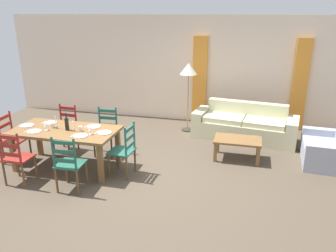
{
  "coord_description": "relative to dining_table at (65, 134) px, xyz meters",
  "views": [
    {
      "loc": [
        1.78,
        -5.1,
        2.75
      ],
      "look_at": [
        0.35,
        0.5,
        0.75
      ],
      "focal_mm": 35.33,
      "sensor_mm": 36.0,
      "label": 1
    }
  ],
  "objects": [
    {
      "name": "dining_chair_head_east",
      "position": [
        1.14,
        -0.02,
        -0.19
      ],
      "size": [
        0.42,
        0.44,
        0.96
      ],
      "color": "#255C4F",
      "rests_on": "ground_plane"
    },
    {
      "name": "coffee_table",
      "position": [
        3.03,
        1.16,
        -0.31
      ],
      "size": [
        0.9,
        0.56,
        0.42
      ],
      "color": "brown",
      "rests_on": "ground_plane"
    },
    {
      "name": "dinner_plate_far_left",
      "position": [
        -0.45,
        0.25,
        0.1
      ],
      "size": [
        0.24,
        0.24,
        0.02
      ],
      "primitive_type": "cylinder",
      "color": "white",
      "rests_on": "dining_table"
    },
    {
      "name": "wine_bottle",
      "position": [
        0.06,
        -0.02,
        0.2
      ],
      "size": [
        0.07,
        0.07,
        0.32
      ],
      "color": "black",
      "rests_on": "dining_table"
    },
    {
      "name": "dinner_plate_head_west",
      "position": [
        -0.78,
        -0.0,
        0.1
      ],
      "size": [
        0.24,
        0.24,
        0.02
      ],
      "primitive_type": "cylinder",
      "color": "white",
      "rests_on": "dining_table"
    },
    {
      "name": "dining_chair_near_left",
      "position": [
        -0.48,
        -0.76,
        -0.19
      ],
      "size": [
        0.42,
        0.4,
        0.96
      ],
      "color": "maroon",
      "rests_on": "ground_plane"
    },
    {
      "name": "candle_tall",
      "position": [
        -0.18,
        0.02,
        0.15
      ],
      "size": [
        0.05,
        0.05,
        0.23
      ],
      "color": "#998C66",
      "rests_on": "dining_table"
    },
    {
      "name": "wall_far",
      "position": [
        1.41,
        3.44,
        0.69
      ],
      "size": [
        9.6,
        0.16,
        2.7
      ],
      "primitive_type": "cube",
      "color": "beige",
      "rests_on": "ground_plane"
    },
    {
      "name": "dining_chair_far_right",
      "position": [
        0.45,
        0.76,
        -0.19
      ],
      "size": [
        0.44,
        0.42,
        0.96
      ],
      "color": "#205A4B",
      "rests_on": "ground_plane"
    },
    {
      "name": "fork_head_west",
      "position": [
        -0.93,
        -0.0,
        0.09
      ],
      "size": [
        0.02,
        0.17,
        0.01
      ],
      "primitive_type": "cube",
      "rotation": [
        0.0,
        0.0,
        -0.0
      ],
      "color": "silver",
      "rests_on": "dining_table"
    },
    {
      "name": "dining_chair_head_west",
      "position": [
        -1.14,
        -0.0,
        -0.19
      ],
      "size": [
        0.43,
        0.45,
        0.96
      ],
      "color": "maroon",
      "rests_on": "ground_plane"
    },
    {
      "name": "standing_lamp",
      "position": [
        1.76,
        2.56,
        0.75
      ],
      "size": [
        0.4,
        0.4,
        1.64
      ],
      "color": "#332D28",
      "rests_on": "ground_plane"
    },
    {
      "name": "dinner_plate_far_right",
      "position": [
        0.45,
        0.25,
        0.1
      ],
      "size": [
        0.24,
        0.24,
        0.02
      ],
      "primitive_type": "cylinder",
      "color": "white",
      "rests_on": "dining_table"
    },
    {
      "name": "wine_glass_near_right",
      "position": [
        0.57,
        -0.12,
        0.2
      ],
      "size": [
        0.06,
        0.06,
        0.16
      ],
      "color": "white",
      "rests_on": "dining_table"
    },
    {
      "name": "couch",
      "position": [
        3.12,
        2.37,
        -0.37
      ],
      "size": [
        2.37,
        1.11,
        0.8
      ],
      "color": "beige",
      "rests_on": "ground_plane"
    },
    {
      "name": "curtain_panel_right",
      "position": [
        4.31,
        3.3,
        0.44
      ],
      "size": [
        0.35,
        0.08,
        2.2
      ],
      "primitive_type": "cube",
      "color": "orange",
      "rests_on": "ground_plane"
    },
    {
      "name": "fork_head_east",
      "position": [
        0.63,
        -0.0,
        0.09
      ],
      "size": [
        0.02,
        0.17,
        0.01
      ],
      "primitive_type": "cube",
      "rotation": [
        0.0,
        0.0,
        -0.04
      ],
      "color": "silver",
      "rests_on": "dining_table"
    },
    {
      "name": "fork_far_left",
      "position": [
        -0.6,
        0.25,
        0.09
      ],
      "size": [
        0.03,
        0.17,
        0.01
      ],
      "primitive_type": "cube",
      "rotation": [
        0.0,
        0.0,
        0.08
      ],
      "color": "silver",
      "rests_on": "dining_table"
    },
    {
      "name": "coffee_cup_primary",
      "position": [
        0.32,
        -0.01,
        0.13
      ],
      "size": [
        0.07,
        0.07,
        0.09
      ],
      "primitive_type": "cylinder",
      "color": "beige",
      "rests_on": "dining_table"
    },
    {
      "name": "dining_table",
      "position": [
        0.0,
        0.0,
        0.0
      ],
      "size": [
        1.9,
        0.96,
        0.75
      ],
      "color": "brown",
      "rests_on": "ground_plane"
    },
    {
      "name": "dining_chair_near_right",
      "position": [
        0.49,
        -0.75,
        -0.19
      ],
      "size": [
        0.44,
        0.42,
        0.96
      ],
      "color": "#225A47",
      "rests_on": "ground_plane"
    },
    {
      "name": "dinner_plate_head_east",
      "position": [
        0.78,
        -0.0,
        0.1
      ],
      "size": [
        0.24,
        0.24,
        0.02
      ],
      "primitive_type": "cylinder",
      "color": "white",
      "rests_on": "dining_table"
    },
    {
      "name": "fork_near_left",
      "position": [
        -0.6,
        -0.25,
        0.09
      ],
      "size": [
        0.03,
        0.17,
        0.01
      ],
      "primitive_type": "cube",
      "rotation": [
        0.0,
        0.0,
        -0.07
      ],
      "color": "silver",
      "rests_on": "dining_table"
    },
    {
      "name": "wine_glass_near_left",
      "position": [
        -0.29,
        -0.12,
        0.2
      ],
      "size": [
        0.06,
        0.06,
        0.16
      ],
      "color": "white",
      "rests_on": "dining_table"
    },
    {
      "name": "fork_near_right",
      "position": [
        0.3,
        -0.25,
        0.09
      ],
      "size": [
        0.02,
        0.17,
        0.01
      ],
      "primitive_type": "cube",
      "rotation": [
        0.0,
        0.0,
        -0.03
      ],
      "color": "silver",
      "rests_on": "dining_table"
    },
    {
      "name": "candle_short",
      "position": [
        0.2,
        -0.04,
        0.13
      ],
      "size": [
        0.05,
        0.05,
        0.18
      ],
      "color": "#998C66",
      "rests_on": "dining_table"
    },
    {
      "name": "dining_chair_far_left",
      "position": [
        -0.44,
        0.74,
        -0.19
      ],
      "size": [
        0.44,
        0.42,
        0.96
      ],
      "color": "maroon",
      "rests_on": "ground_plane"
    },
    {
      "name": "ground_plane",
      "position": [
        1.41,
        0.14,
        -0.67
      ],
      "size": [
        9.6,
        9.6,
        0.02
      ],
      "primitive_type": "cube",
      "color": "#4F4234"
    },
    {
      "name": "fork_far_right",
      "position": [
        0.3,
        0.25,
        0.09
      ],
      "size": [
        0.02,
        0.17,
        0.01
      ],
      "primitive_type": "cube",
      "rotation": [
        0.0,
        0.0,
        0.02
      ],
      "color": "silver",
      "rests_on": "dining_table"
    },
    {
      "name": "curtain_panel_left",
      "position": [
        1.91,
        3.3,
        0.44
      ],
      "size": [
        0.35,
        0.08,
        2.2
      ],
      "primitive_type": "cube",
      "color": "orange",
      "rests_on": "ground_plane"
    },
    {
      "name": "dinner_plate_near_left",
      "position": [
        -0.45,
        -0.25,
        0.1
      ],
      "size": [
        0.24,
        0.24,
        0.02
      ],
      "primitive_type": "cylinder",
      "color": "white",
      "rests_on": "dining_table"
    },
    {
      "name": "dinner_plate_near_right",
      "position": [
        0.45,
        -0.25,
        0.1
      ],
      "size": [
        0.24,
        0.24,
        0.02
      ],
      "primitive_type": "cylinder",
      "color": "white",
      "rests_on": "dining_table"
    },
    {
      "name": "coffee_cup_secondary",
      "position": [
        -0.27,
        0.04,
        0.13
      ],
      "size": [
        0.07,
        0.07,
        0.09
      ],
      "primitive_type": "cylinder",
      "color": "beige",
      "rests_on": "dining_table"
    },
    {
      "name": "armchair_upholstered",
      "position": [
        4.73,
        1.41,
        -0.41
      ],
      "size": [
        0.87,
        1.21,
        0.72
      ],
      "color": "#9BA0B1",
      "rests_on": "ground_plane"
    }
  ]
}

